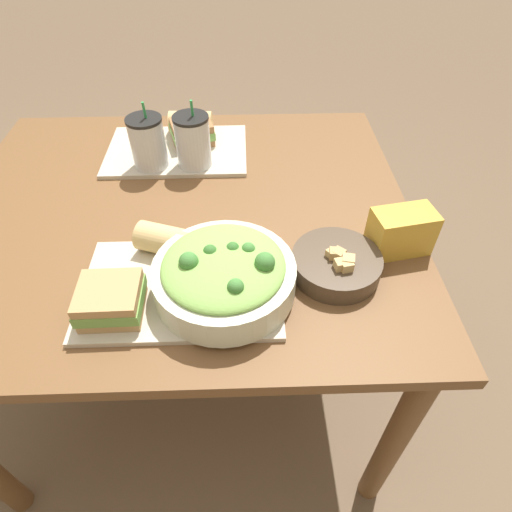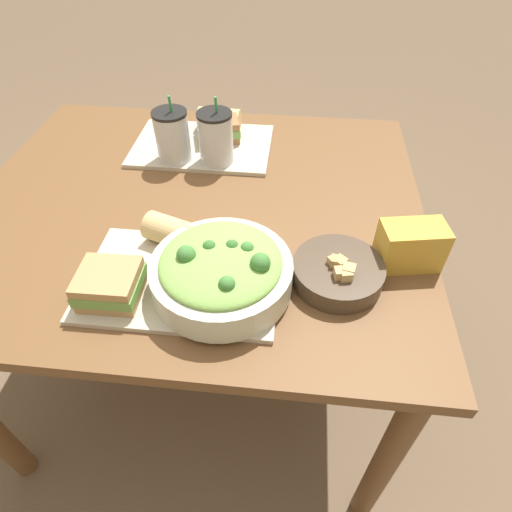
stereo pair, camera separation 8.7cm
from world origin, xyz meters
name	(u,v)px [view 1 (the left image)]	position (x,y,z in m)	size (l,w,h in m)	color
ground_plane	(205,366)	(0.00, 0.00, 0.00)	(12.00, 12.00, 0.00)	brown
dining_table	(184,237)	(0.00, 0.00, 0.65)	(1.17, 1.01, 0.76)	brown
tray_near	(182,287)	(0.03, -0.28, 0.76)	(0.41, 0.28, 0.01)	#BCB29E
tray_far	(177,151)	(-0.03, 0.27, 0.76)	(0.41, 0.28, 0.01)	#BCB29E
salad_bowl	(224,274)	(0.12, -0.29, 0.81)	(0.29, 0.29, 0.11)	beige
soup_bowl	(336,264)	(0.36, -0.24, 0.78)	(0.19, 0.19, 0.07)	#473828
sandwich_near	(111,300)	(-0.09, -0.34, 0.80)	(0.12, 0.11, 0.06)	tan
baguette_near	(169,241)	(0.00, -0.18, 0.80)	(0.16, 0.11, 0.07)	tan
sandwich_far	(192,132)	(0.01, 0.31, 0.80)	(0.14, 0.13, 0.06)	olive
baguette_far	(192,122)	(0.01, 0.37, 0.80)	(0.13, 0.07, 0.07)	tan
drink_cup_dark	(148,144)	(-0.09, 0.18, 0.83)	(0.10, 0.10, 0.19)	silver
drink_cup_red	(193,143)	(0.03, 0.18, 0.84)	(0.10, 0.10, 0.19)	silver
chip_bag	(401,232)	(0.51, -0.17, 0.81)	(0.15, 0.10, 0.10)	gold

